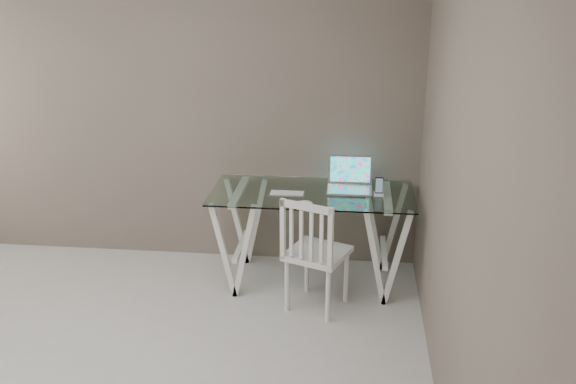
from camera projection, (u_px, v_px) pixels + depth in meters
The scene contains 7 objects.
room at pixel (7, 117), 2.85m from camera, with size 4.50×4.52×2.71m.
desk at pixel (312, 237), 4.88m from camera, with size 1.50×0.70×0.75m.
chair at pixel (313, 250), 4.44m from camera, with size 0.51×0.51×0.86m.
laptop at pixel (350, 181), 4.81m from camera, with size 0.33×0.28×0.24m.
keyboard at pixel (287, 193), 4.72m from camera, with size 0.26×0.11×0.01m, color silver.
mouse at pixel (305, 203), 4.48m from camera, with size 0.12×0.07×0.04m, color silver.
phone_dock at pixel (379, 190), 4.68m from camera, with size 0.07×0.07×0.13m.
Camera 1 is at (1.48, -2.62, 2.38)m, focal length 40.00 mm.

